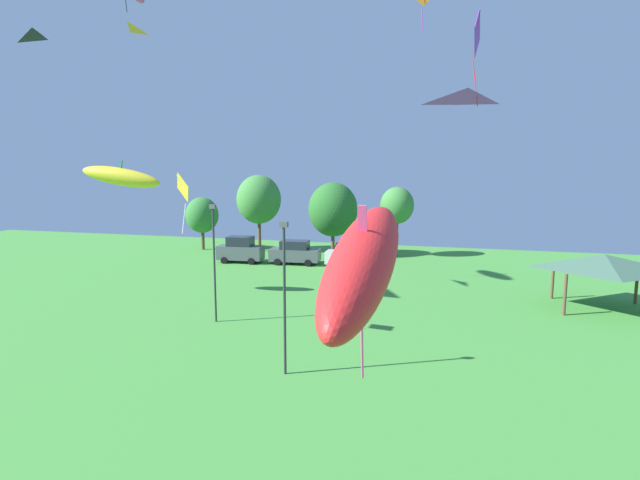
% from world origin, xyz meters
% --- Properties ---
extents(kite_flying_1, '(1.21, 1.02, 3.11)m').
position_xyz_m(kite_flying_1, '(-9.82, 24.03, 7.92)').
color(kite_flying_1, yellow).
extents(kite_flying_2, '(3.70, 2.83, 0.67)m').
position_xyz_m(kite_flying_2, '(3.95, 31.34, 12.32)').
color(kite_flying_2, purple).
extents(kite_flying_3, '(0.43, 2.69, 5.45)m').
position_xyz_m(kite_flying_3, '(4.35, 32.72, 16.55)').
color(kite_flying_3, purple).
extents(kite_flying_4, '(2.09, 2.40, 0.59)m').
position_xyz_m(kite_flying_4, '(-21.54, 26.15, 15.57)').
color(kite_flying_4, black).
extents(kite_flying_6, '(5.78, 2.15, 2.17)m').
position_xyz_m(kite_flying_6, '(-18.69, 31.08, 8.44)').
color(kite_flying_6, yellow).
extents(kite_flying_7, '(2.10, 2.32, 0.47)m').
position_xyz_m(kite_flying_7, '(-16.10, 31.33, 16.91)').
color(kite_flying_7, orange).
extents(kite_flying_9, '(1.27, 5.85, 3.82)m').
position_xyz_m(kite_flying_9, '(1.76, 11.13, 7.19)').
color(kite_flying_9, red).
extents(parked_car_leftmost, '(4.48, 2.20, 2.54)m').
position_xyz_m(parked_car_leftmost, '(-16.33, 45.16, 1.24)').
color(parked_car_leftmost, '#4C5156').
rests_on(parked_car_leftmost, ground).
extents(parked_car_second_from_left, '(4.84, 2.34, 2.26)m').
position_xyz_m(parked_car_second_from_left, '(-11.02, 45.77, 1.12)').
color(parked_car_second_from_left, '#4C5156').
rests_on(parked_car_second_from_left, ground).
extents(parked_car_third_from_left, '(4.40, 2.08, 2.26)m').
position_xyz_m(parked_car_third_from_left, '(-5.71, 45.70, 1.12)').
color(parked_car_third_from_left, silver).
rests_on(parked_car_third_from_left, ground).
extents(park_pavilion, '(6.70, 5.37, 3.60)m').
position_xyz_m(park_pavilion, '(12.84, 36.38, 3.08)').
color(park_pavilion, brown).
rests_on(park_pavilion, ground).
extents(light_post_0, '(0.36, 0.20, 6.79)m').
position_xyz_m(light_post_0, '(-3.51, 21.34, 3.80)').
color(light_post_0, '#2D2D33').
rests_on(light_post_0, ground).
extents(light_post_1, '(0.36, 0.20, 6.97)m').
position_xyz_m(light_post_1, '(-9.97, 27.45, 3.89)').
color(light_post_1, '#2D2D33').
rests_on(light_post_1, ground).
extents(treeline_tree_0, '(3.61, 3.61, 5.86)m').
position_xyz_m(treeline_tree_0, '(-23.60, 51.22, 3.86)').
color(treeline_tree_0, brown).
rests_on(treeline_tree_0, ground).
extents(treeline_tree_1, '(4.80, 4.80, 8.32)m').
position_xyz_m(treeline_tree_1, '(-17.06, 51.84, 5.67)').
color(treeline_tree_1, brown).
rests_on(treeline_tree_1, ground).
extents(treeline_tree_2, '(5.07, 5.07, 7.61)m').
position_xyz_m(treeline_tree_2, '(-8.61, 51.09, 4.82)').
color(treeline_tree_2, brown).
rests_on(treeline_tree_2, ground).
extents(treeline_tree_3, '(3.44, 3.44, 7.16)m').
position_xyz_m(treeline_tree_3, '(-2.24, 52.60, 5.23)').
color(treeline_tree_3, brown).
rests_on(treeline_tree_3, ground).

